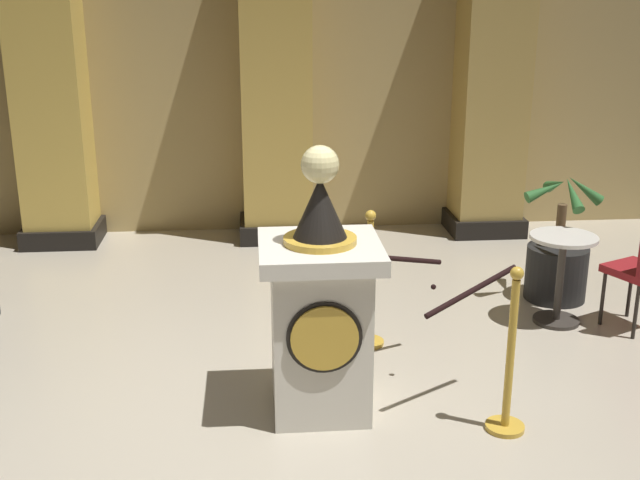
% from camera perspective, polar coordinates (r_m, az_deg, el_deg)
% --- Properties ---
extents(ground_plane, '(10.09, 10.09, 0.00)m').
position_cam_1_polar(ground_plane, '(5.09, -1.41, -12.84)').
color(ground_plane, '#B2A893').
extents(back_wall, '(10.09, 0.16, 3.51)m').
position_cam_1_polar(back_wall, '(8.71, -3.30, 12.16)').
color(back_wall, tan).
rests_on(back_wall, ground_plane).
extents(pedestal_clock, '(0.74, 0.74, 1.71)m').
position_cam_1_polar(pedestal_clock, '(4.93, 0.00, -5.07)').
color(pedestal_clock, silver).
rests_on(pedestal_clock, ground_plane).
extents(stanchion_near, '(0.24, 0.24, 1.06)m').
position_cam_1_polar(stanchion_near, '(4.96, 13.43, -9.38)').
color(stanchion_near, gold).
rests_on(stanchion_near, ground_plane).
extents(stanchion_far, '(0.24, 0.24, 1.06)m').
position_cam_1_polar(stanchion_far, '(5.95, 3.55, -4.23)').
color(stanchion_far, gold).
rests_on(stanchion_far, ground_plane).
extents(velvet_rope, '(1.00, 1.01, 0.22)m').
position_cam_1_polar(velvet_rope, '(5.27, 8.20, -2.47)').
color(velvet_rope, black).
extents(column_left, '(0.82, 0.82, 3.37)m').
position_cam_1_polar(column_left, '(8.62, -18.85, 10.65)').
color(column_left, black).
rests_on(column_left, ground_plane).
extents(column_right, '(0.83, 0.83, 3.37)m').
position_cam_1_polar(column_right, '(8.75, 12.21, 11.28)').
color(column_right, black).
rests_on(column_right, ground_plane).
extents(column_centre_rear, '(0.86, 0.86, 3.37)m').
position_cam_1_polar(column_centre_rear, '(8.38, -3.22, 11.37)').
color(column_centre_rear, black).
rests_on(column_centre_rear, ground_plane).
extents(potted_palm_right, '(0.69, 0.69, 1.13)m').
position_cam_1_polar(potted_palm_right, '(7.14, 16.67, -1.69)').
color(potted_palm_right, black).
rests_on(potted_palm_right, ground_plane).
extents(cafe_table, '(0.53, 0.53, 0.73)m').
position_cam_1_polar(cafe_table, '(6.58, 16.95, -1.93)').
color(cafe_table, '#332D28').
rests_on(cafe_table, ground_plane).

